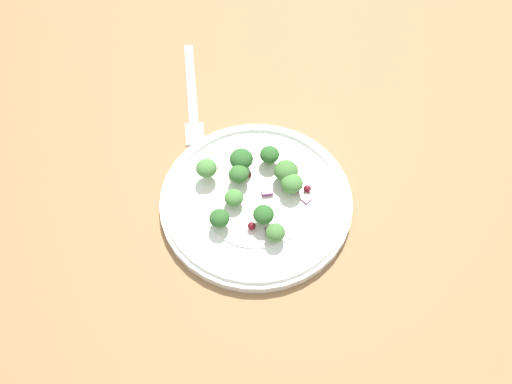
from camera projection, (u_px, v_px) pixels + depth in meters
The scene contains 23 objects.
ground_plane at pixel (263, 191), 66.95cm from camera, with size 180.00×180.00×2.00cm, color olive.
plate at pixel (256, 200), 64.02cm from camera, with size 23.08×23.08×1.70cm.
dressing_pool at pixel (256, 198), 63.65cm from camera, with size 13.38×13.38×0.20cm, color white.
broccoli_floret_0 at pixel (219, 218), 60.35cm from camera, with size 2.30×2.30×2.33cm.
broccoli_floret_1 at pixel (270, 155), 65.06cm from camera, with size 2.38×2.38×2.41cm.
broccoli_floret_2 at pixel (275, 233), 59.68cm from camera, with size 2.25×2.25×2.28cm.
broccoli_floret_3 at pixel (286, 171), 63.56cm from camera, with size 2.92×2.92×2.96cm.
broccoli_floret_4 at pixel (264, 215), 60.35cm from camera, with size 2.42×2.42×2.45cm.
broccoli_floret_5 at pixel (292, 184), 62.80cm from camera, with size 2.64×2.64×2.68cm.
broccoli_floret_6 at pixel (241, 159), 64.47cm from camera, with size 2.85×2.85×2.89cm.
broccoli_floret_7 at pixel (206, 168), 63.66cm from camera, with size 2.50×2.50×2.53cm.
broccoli_floret_8 at pixel (234, 198), 62.19cm from camera, with size 2.22×2.22×2.25cm.
broccoli_floret_9 at pixel (239, 174), 63.60cm from camera, with size 2.39×2.39×2.42cm.
cranberry_0 at pixel (307, 189), 63.75cm from camera, with size 0.93×0.93×0.93cm, color maroon.
cranberry_1 at pixel (240, 177), 64.28cm from camera, with size 0.80×0.80×0.80cm, color #4C0A14.
cranberry_2 at pixel (248, 175), 65.14cm from camera, with size 0.74×0.74×0.74cm, color #4C0A14.
cranberry_3 at pixel (252, 226), 60.81cm from camera, with size 0.94×0.94×0.94cm, color maroon.
cranberry_4 at pixel (296, 190), 63.91cm from camera, with size 0.75×0.75×0.75cm, color maroon.
onion_bit_0 at pixel (265, 192), 63.54cm from camera, with size 1.34×0.92×0.46cm, color #843D75.
onion_bit_1 at pixel (246, 159), 66.44cm from camera, with size 1.33×1.10×0.36cm, color #934C84.
onion_bit_2 at pixel (306, 199), 63.33cm from camera, with size 0.93×1.03×0.40cm, color #A35B93.
onion_bit_3 at pixel (271, 230), 60.69cm from camera, with size 1.37×0.85×0.32cm, color #843D75.
fork at pixel (192, 98), 73.63cm from camera, with size 4.69×18.65×0.50cm.
Camera 1 is at (10.60, 34.43, 55.44)cm, focal length 37.42 mm.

